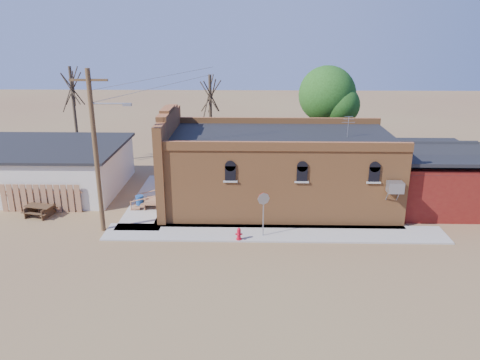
{
  "coord_description": "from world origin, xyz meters",
  "views": [
    {
      "loc": [
        0.11,
        -22.88,
        11.15
      ],
      "look_at": [
        -0.49,
        3.18,
        2.4
      ],
      "focal_mm": 35.0,
      "sensor_mm": 36.0,
      "label": 1
    }
  ],
  "objects_px": {
    "picnic_table": "(39,209)",
    "brick_bar": "(274,170)",
    "utility_pole": "(96,149)",
    "fire_hydrant": "(239,234)",
    "stop_sign": "(263,203)",
    "trash_barrel": "(140,201)"
  },
  "relations": [
    {
      "from": "brick_bar",
      "to": "trash_barrel",
      "type": "height_order",
      "value": "brick_bar"
    },
    {
      "from": "picnic_table",
      "to": "brick_bar",
      "type": "bearing_deg",
      "value": 22.47
    },
    {
      "from": "stop_sign",
      "to": "trash_barrel",
      "type": "height_order",
      "value": "stop_sign"
    },
    {
      "from": "utility_pole",
      "to": "stop_sign",
      "type": "height_order",
      "value": "utility_pole"
    },
    {
      "from": "fire_hydrant",
      "to": "picnic_table",
      "type": "xyz_separation_m",
      "value": [
        -12.2,
        3.14,
        0.03
      ]
    },
    {
      "from": "fire_hydrant",
      "to": "trash_barrel",
      "type": "relative_size",
      "value": 0.88
    },
    {
      "from": "fire_hydrant",
      "to": "picnic_table",
      "type": "relative_size",
      "value": 0.36
    },
    {
      "from": "brick_bar",
      "to": "utility_pole",
      "type": "xyz_separation_m",
      "value": [
        -9.79,
        -4.29,
        2.43
      ]
    },
    {
      "from": "utility_pole",
      "to": "fire_hydrant",
      "type": "xyz_separation_m",
      "value": [
        7.67,
        -1.2,
        -4.36
      ]
    },
    {
      "from": "picnic_table",
      "to": "utility_pole",
      "type": "bearing_deg",
      "value": -10.07
    },
    {
      "from": "fire_hydrant",
      "to": "trash_barrel",
      "type": "distance_m",
      "value": 7.83
    },
    {
      "from": "utility_pole",
      "to": "picnic_table",
      "type": "bearing_deg",
      "value": 156.8
    },
    {
      "from": "trash_barrel",
      "to": "picnic_table",
      "type": "bearing_deg",
      "value": -166.54
    },
    {
      "from": "brick_bar",
      "to": "utility_pole",
      "type": "distance_m",
      "value": 10.96
    },
    {
      "from": "brick_bar",
      "to": "picnic_table",
      "type": "distance_m",
      "value": 14.63
    },
    {
      "from": "brick_bar",
      "to": "utility_pole",
      "type": "bearing_deg",
      "value": -156.31
    },
    {
      "from": "stop_sign",
      "to": "fire_hydrant",
      "type": "bearing_deg",
      "value": -151.47
    },
    {
      "from": "brick_bar",
      "to": "stop_sign",
      "type": "height_order",
      "value": "brick_bar"
    },
    {
      "from": "brick_bar",
      "to": "picnic_table",
      "type": "xyz_separation_m",
      "value": [
        -14.31,
        -2.35,
        -1.89
      ]
    },
    {
      "from": "fire_hydrant",
      "to": "brick_bar",
      "type": "bearing_deg",
      "value": 50.42
    },
    {
      "from": "utility_pole",
      "to": "stop_sign",
      "type": "distance_m",
      "value": 9.42
    },
    {
      "from": "utility_pole",
      "to": "stop_sign",
      "type": "relative_size",
      "value": 3.61
    }
  ]
}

